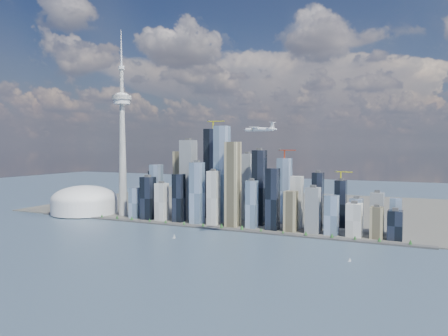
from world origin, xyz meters
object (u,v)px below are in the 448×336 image
at_px(airplane, 260,129).
at_px(sailboat_west, 174,237).
at_px(needle_tower, 122,138).
at_px(sailboat_east, 350,260).
at_px(dome_stadium, 85,201).

xyz_separation_m(airplane, sailboat_west, (-206.31, -5.64, -244.71)).
xyz_separation_m(needle_tower, sailboat_west, (299.63, -200.79, -232.40)).
bearing_deg(sailboat_east, dome_stadium, 145.82).
bearing_deg(needle_tower, airplane, -21.09).
relative_size(dome_stadium, airplane, 2.64).
xyz_separation_m(dome_stadium, airplane, (645.94, -185.15, 208.71)).
relative_size(airplane, sailboat_east, 9.18).
bearing_deg(needle_tower, sailboat_west, -33.83).
height_order(needle_tower, dome_stadium, needle_tower).
bearing_deg(dome_stadium, airplane, -15.99).
relative_size(dome_stadium, sailboat_west, 18.67).
bearing_deg(sailboat_east, airplane, 148.51).
distance_m(dome_stadium, sailboat_east, 869.17).
height_order(dome_stadium, sailboat_west, dome_stadium).
bearing_deg(dome_stadium, sailboat_west, -23.46).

